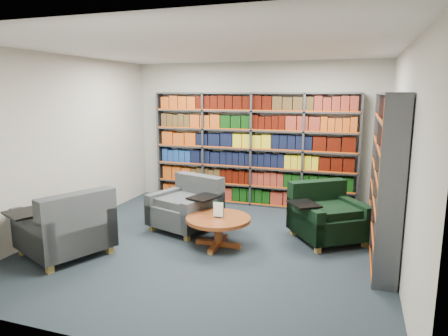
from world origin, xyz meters
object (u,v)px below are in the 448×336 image
(chair_teal_left, at_px, (189,208))
(coffee_table, at_px, (218,223))
(chair_green_right, at_px, (325,217))
(chair_teal_front, at_px, (68,230))

(chair_teal_left, bearing_deg, coffee_table, -40.36)
(coffee_table, bearing_deg, chair_teal_left, 139.64)
(chair_green_right, relative_size, coffee_table, 1.39)
(chair_teal_left, xyz_separation_m, chair_green_right, (2.17, 0.21, 0.00))
(chair_teal_front, xyz_separation_m, coffee_table, (1.83, 0.98, -0.03))
(chair_teal_front, relative_size, coffee_table, 1.48)
(chair_green_right, bearing_deg, chair_teal_left, -174.58)
(chair_green_right, xyz_separation_m, coffee_table, (-1.44, -0.83, 0.01))
(chair_teal_front, bearing_deg, chair_teal_left, 55.58)
(chair_green_right, bearing_deg, chair_teal_front, -151.06)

